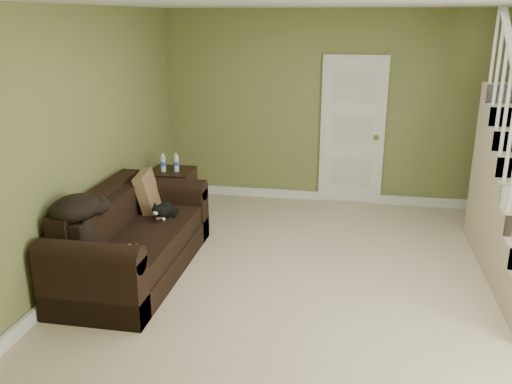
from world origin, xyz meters
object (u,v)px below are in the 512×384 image
at_px(side_table, 173,194).
at_px(cat, 164,211).
at_px(sofa, 132,242).
at_px(banana, 127,249).

xyz_separation_m(side_table, cat, (0.32, -1.19, 0.22)).
bearing_deg(cat, sofa, -112.16).
relative_size(side_table, cat, 1.94).
bearing_deg(sofa, banana, -69.98).
distance_m(side_table, cat, 1.25).
distance_m(sofa, cat, 0.49).
bearing_deg(cat, banana, -84.79).
height_order(side_table, banana, side_table).
bearing_deg(cat, side_table, 112.01).
relative_size(cat, banana, 2.25).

